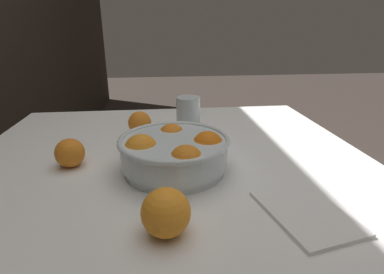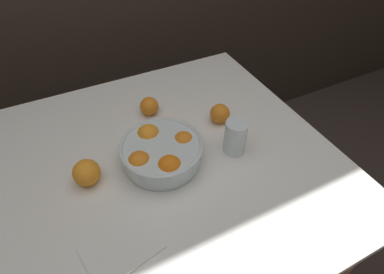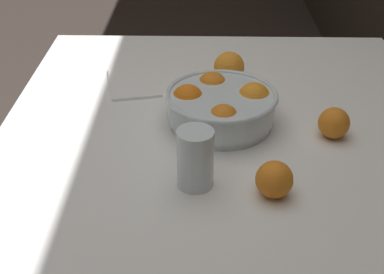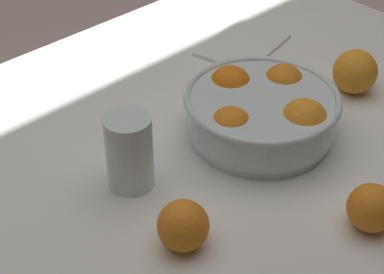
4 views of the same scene
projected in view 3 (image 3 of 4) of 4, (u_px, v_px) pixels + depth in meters
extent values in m
cube|color=white|center=(224.00, 129.00, 1.27)|extent=(1.12, 1.06, 0.03)
cylinder|color=#936B47|center=(86.00, 145.00, 1.91)|extent=(0.05, 0.05, 0.72)
cylinder|color=#936B47|center=(349.00, 148.00, 1.89)|extent=(0.05, 0.05, 0.72)
cylinder|color=silver|center=(221.00, 120.00, 1.26)|extent=(0.24, 0.24, 0.02)
cylinder|color=silver|center=(221.00, 105.00, 1.24)|extent=(0.25, 0.25, 0.06)
torus|color=silver|center=(222.00, 94.00, 1.23)|extent=(0.26, 0.26, 0.01)
sphere|color=orange|center=(223.00, 120.00, 1.17)|extent=(0.07, 0.07, 0.07)
sphere|color=orange|center=(254.00, 99.00, 1.25)|extent=(0.08, 0.08, 0.08)
sphere|color=orange|center=(212.00, 87.00, 1.30)|extent=(0.08, 0.08, 0.08)
sphere|color=orange|center=(188.00, 101.00, 1.24)|extent=(0.08, 0.08, 0.08)
cylinder|color=#F4A314|center=(195.00, 163.00, 1.04)|extent=(0.06, 0.06, 0.10)
cylinder|color=silver|center=(195.00, 158.00, 1.03)|extent=(0.07, 0.07, 0.12)
sphere|color=orange|center=(334.00, 123.00, 1.20)|extent=(0.07, 0.07, 0.07)
sphere|color=orange|center=(229.00, 67.00, 1.44)|extent=(0.08, 0.08, 0.08)
sphere|color=orange|center=(274.00, 179.00, 1.02)|extent=(0.07, 0.07, 0.07)
cube|color=white|center=(134.00, 83.00, 1.44)|extent=(0.21, 0.17, 0.01)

